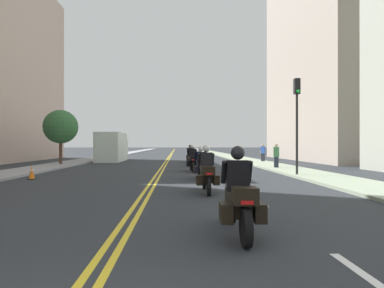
{
  "coord_description": "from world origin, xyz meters",
  "views": [
    {
      "loc": [
        1.04,
        -1.49,
        1.65
      ],
      "look_at": [
        2.06,
        20.57,
        1.69
      ],
      "focal_mm": 29.76,
      "sensor_mm": 36.0,
      "label": 1
    }
  ],
  "objects": [
    {
      "name": "traffic_light_near",
      "position": [
        7.2,
        14.61,
        3.45
      ],
      "size": [
        0.28,
        0.38,
        5.06
      ],
      "color": "black",
      "rests_on": "ground"
    },
    {
      "name": "pedestrian_0",
      "position": [
        8.97,
        27.63,
        0.89
      ],
      "size": [
        0.45,
        0.45,
        1.72
      ],
      "rotation": [
        0.0,
        0.0,
        2.36
      ],
      "color": "#272931",
      "rests_on": "ground"
    },
    {
      "name": "motorcycle_0",
      "position": [
        2.16,
        4.24,
        0.66
      ],
      "size": [
        0.77,
        2.24,
        1.63
      ],
      "rotation": [
        0.0,
        0.0,
        -0.02
      ],
      "color": "black",
      "rests_on": "ground"
    },
    {
      "name": "lane_dashes_white",
      "position": [
        3.4,
        29.0,
        0.0
      ],
      "size": [
        0.14,
        56.4,
        0.01
      ],
      "color": "silver",
      "rests_on": "ground"
    },
    {
      "name": "street_tree_0",
      "position": [
        -8.27,
        24.32,
        3.07
      ],
      "size": [
        2.68,
        2.68,
        4.42
      ],
      "color": "#4C3326",
      "rests_on": "ground"
    },
    {
      "name": "parked_truck",
      "position": [
        -5.4,
        30.51,
        1.27
      ],
      "size": [
        2.2,
        6.5,
        2.8
      ],
      "color": "beige",
      "rests_on": "ground"
    },
    {
      "name": "sidewalk_left",
      "position": [
        -8.18,
        48.0,
        0.06
      ],
      "size": [
        2.75,
        144.0,
        0.12
      ],
      "primitive_type": "cube",
      "color": "#929499",
      "rests_on": "ground"
    },
    {
      "name": "sidewalk_right",
      "position": [
        8.18,
        48.0,
        0.06
      ],
      "size": [
        2.75,
        144.0,
        0.12
      ],
      "primitive_type": "cube",
      "color": "#92A188",
      "rests_on": "ground"
    },
    {
      "name": "motorcycle_5",
      "position": [
        2.23,
        28.01,
        0.67
      ],
      "size": [
        0.76,
        2.28,
        1.64
      ],
      "rotation": [
        0.0,
        0.0,
        -0.0
      ],
      "color": "black",
      "rests_on": "ground"
    },
    {
      "name": "motorcycle_1",
      "position": [
        2.04,
        9.36,
        0.67
      ],
      "size": [
        0.76,
        2.23,
        1.65
      ],
      "rotation": [
        0.0,
        0.0,
        0.01
      ],
      "color": "black",
      "rests_on": "ground"
    },
    {
      "name": "ground_plane",
      "position": [
        0.0,
        48.0,
        0.0
      ],
      "size": [
        264.0,
        264.0,
        0.0
      ],
      "primitive_type": "plane",
      "color": "#2A2E33"
    },
    {
      "name": "building_right_1",
      "position": [
        17.69,
        31.92,
        11.62
      ],
      "size": [
        8.76,
        19.31,
        23.24
      ],
      "color": "#B2A598",
      "rests_on": "ground"
    },
    {
      "name": "centreline_yellow_outer",
      "position": [
        0.12,
        48.0,
        0.0
      ],
      "size": [
        0.12,
        132.0,
        0.01
      ],
      "primitive_type": "cube",
      "color": "yellow",
      "rests_on": "ground"
    },
    {
      "name": "pedestrian_1",
      "position": [
        7.66,
        19.51,
        0.89
      ],
      "size": [
        0.39,
        0.28,
        1.73
      ],
      "rotation": [
        0.0,
        0.0,
        2.98
      ],
      "color": "#222836",
      "rests_on": "ground"
    },
    {
      "name": "centreline_yellow_inner",
      "position": [
        -0.12,
        48.0,
        0.0
      ],
      "size": [
        0.12,
        132.0,
        0.01
      ],
      "primitive_type": "cube",
      "color": "yellow",
      "rests_on": "ground"
    },
    {
      "name": "motorcycle_3",
      "position": [
        1.96,
        18.03,
        0.66
      ],
      "size": [
        0.78,
        2.17,
        1.66
      ],
      "rotation": [
        0.0,
        0.0,
        0.04
      ],
      "color": "black",
      "rests_on": "ground"
    },
    {
      "name": "traffic_cone_0",
      "position": [
        -5.88,
        13.95,
        0.33
      ],
      "size": [
        0.33,
        0.33,
        0.67
      ],
      "color": "black",
      "rests_on": "ground"
    },
    {
      "name": "motorcycle_2",
      "position": [
        2.17,
        13.56,
        0.65
      ],
      "size": [
        0.78,
        2.12,
        1.58
      ],
      "rotation": [
        0.0,
        0.0,
        0.04
      ],
      "color": "black",
      "rests_on": "ground"
    },
    {
      "name": "motorcycle_4",
      "position": [
        2.1,
        22.77,
        0.67
      ],
      "size": [
        0.77,
        2.24,
        1.63
      ],
      "rotation": [
        0.0,
        0.0,
        0.03
      ],
      "color": "black",
      "rests_on": "ground"
    }
  ]
}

